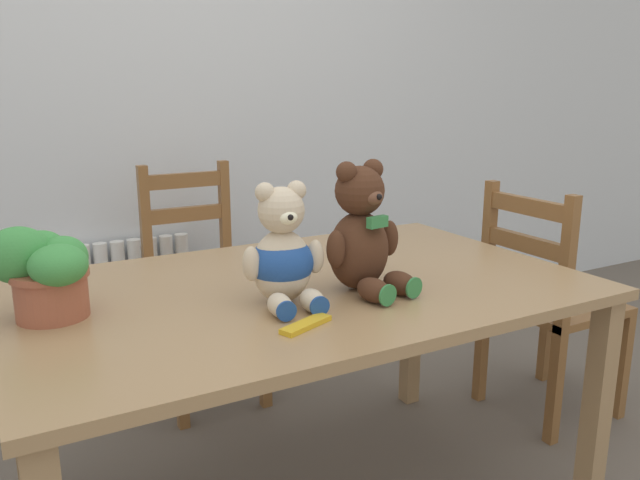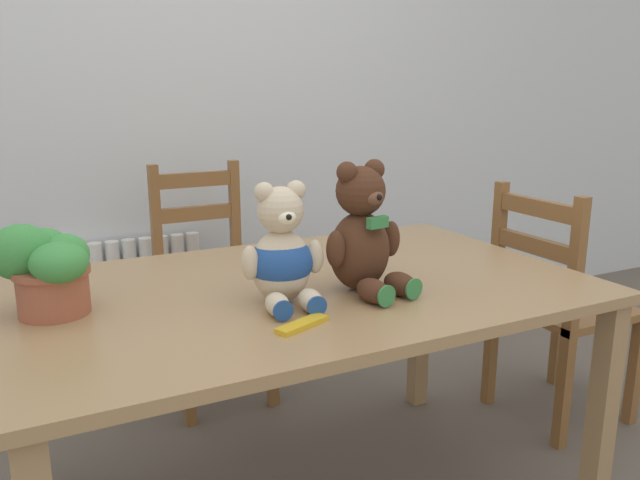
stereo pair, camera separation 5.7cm
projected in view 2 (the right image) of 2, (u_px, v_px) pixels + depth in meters
The scene contains 9 objects.
wall_back at pixel (171, 78), 2.76m from camera, with size 8.00×0.04×2.60m, color silver.
radiator at pixel (134, 312), 2.83m from camera, with size 0.65×0.10×0.61m.
dining_table at pixel (304, 312), 1.73m from camera, with size 1.53×0.96×0.74m.
wooden_chair_behind at pixel (209, 283), 2.58m from camera, with size 0.38×0.44×0.96m.
wooden_chair_side at pixel (557, 306), 2.36m from camera, with size 0.42×0.41×0.91m.
teddy_bear_left at pixel (282, 255), 1.53m from camera, with size 0.21×0.23×0.30m.
teddy_bear_right at pixel (363, 236), 1.62m from camera, with size 0.24×0.26×0.34m.
potted_plant at pixel (47, 268), 1.45m from camera, with size 0.22×0.21×0.22m.
chocolate_bar at pixel (302, 324), 1.40m from camera, with size 0.14×0.04×0.01m, color gold.
Camera 2 is at (-0.70, -1.00, 1.26)m, focal length 35.00 mm.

